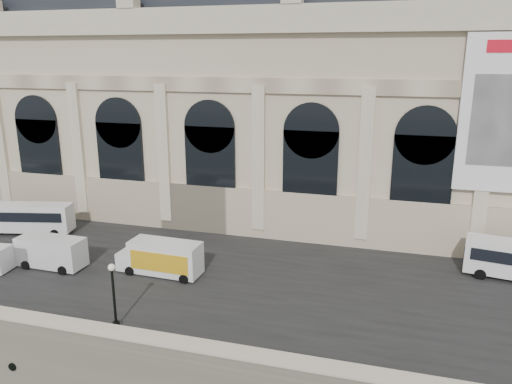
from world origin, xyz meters
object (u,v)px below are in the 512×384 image
at_px(box_truck, 161,258).
at_px(bus_left, 20,217).
at_px(lamp_right, 114,296).
at_px(van_c, 48,252).

bearing_deg(box_truck, bus_left, 164.80).
distance_m(box_truck, lamp_right, 8.72).
relative_size(van_c, lamp_right, 1.31).
bearing_deg(box_truck, van_c, -172.38).
height_order(bus_left, lamp_right, lamp_right).
xyz_separation_m(box_truck, lamp_right, (0.89, -8.63, 0.85)).
relative_size(bus_left, van_c, 1.79).
bearing_deg(van_c, lamp_right, -33.69).
xyz_separation_m(van_c, box_truck, (10.04, 1.34, 0.08)).
distance_m(bus_left, box_truck, 18.95).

